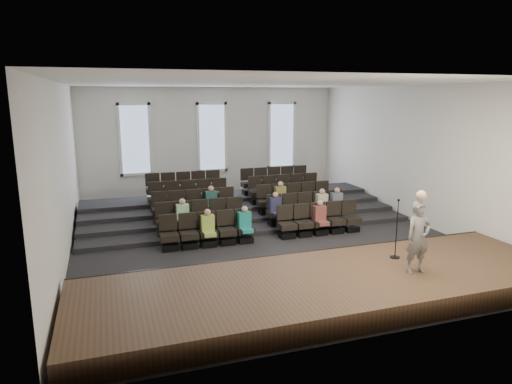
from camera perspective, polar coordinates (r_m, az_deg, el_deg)
ground at (r=15.50m, az=0.53°, el=-5.37°), size 14.00×14.00×0.00m
ceiling at (r=14.80m, az=0.57°, el=13.49°), size 12.00×14.00×0.02m
wall_back at (r=21.66m, az=-5.55°, el=6.31°), size 12.00×0.04×5.00m
wall_front at (r=8.73m, az=15.74°, el=-2.54°), size 12.00×0.04×5.00m
wall_left at (r=14.20m, az=-23.11°, el=2.42°), size 0.04×14.00×5.00m
wall_right at (r=17.82m, az=19.23°, el=4.48°), size 0.04×14.00×5.00m
stage at (r=11.02m, az=9.38°, el=-11.57°), size 11.80×3.60×0.50m
stage_lip at (r=12.49m, az=5.57°, el=-8.57°), size 11.80×0.06×0.52m
risers at (r=18.36m, az=-2.69°, el=-1.98°), size 11.80×4.80×0.60m
seating_rows at (r=16.73m, az=-1.18°, el=-1.64°), size 6.80×4.70×1.67m
windows at (r=21.57m, az=-5.52°, el=6.82°), size 8.44×0.10×3.24m
audience at (r=15.70m, az=1.34°, el=-2.06°), size 6.05×2.64×1.10m
speaker at (r=11.41m, az=19.60°, el=-5.36°), size 0.63×0.42×1.71m
mic_stand at (r=12.34m, az=17.09°, el=-5.80°), size 0.26×0.26×1.57m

